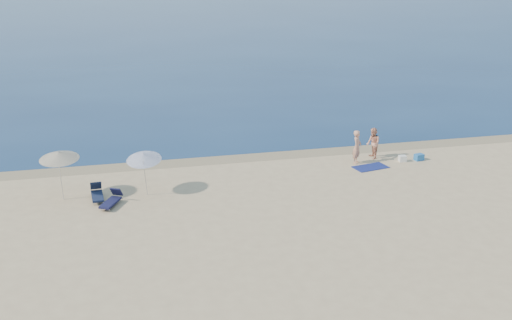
{
  "coord_description": "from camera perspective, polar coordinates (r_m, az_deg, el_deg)",
  "views": [
    {
      "loc": [
        -8.62,
        -13.53,
        11.35
      ],
      "look_at": [
        -1.67,
        16.0,
        1.0
      ],
      "focal_mm": 45.0,
      "sensor_mm": 36.0,
      "label": 1
    }
  ],
  "objects": [
    {
      "name": "umbrella_near",
      "position": [
        30.37,
        -9.95,
        0.27
      ],
      "size": [
        2.1,
        2.12,
        2.18
      ],
      "rotation": [
        0.0,
        0.0,
        -0.33
      ],
      "color": "silver",
      "rests_on": "ground"
    },
    {
      "name": "beach_towel",
      "position": [
        34.53,
        10.15,
        -0.63
      ],
      "size": [
        1.98,
        1.36,
        0.03
      ],
      "primitive_type": "cube",
      "rotation": [
        0.0,
        0.0,
        0.21
      ],
      "color": "#101953",
      "rests_on": "ground"
    },
    {
      "name": "lounger_right",
      "position": [
        29.79,
        -12.72,
        -3.54
      ],
      "size": [
        1.13,
        1.6,
        0.68
      ],
      "rotation": [
        0.0,
        0.0,
        -0.46
      ],
      "color": "#131434",
      "rests_on": "ground"
    },
    {
      "name": "white_bag",
      "position": [
        35.77,
        12.89,
        0.12
      ],
      "size": [
        0.41,
        0.36,
        0.33
      ],
      "primitive_type": "cube",
      "rotation": [
        0.0,
        0.0,
        -0.09
      ],
      "color": "silver",
      "rests_on": "ground"
    },
    {
      "name": "umbrella_far",
      "position": [
        30.59,
        -17.11,
        0.39
      ],
      "size": [
        2.15,
        2.17,
        2.43
      ],
      "rotation": [
        0.0,
        0.0,
        -0.21
      ],
      "color": "silver",
      "rests_on": "ground"
    },
    {
      "name": "person_right",
      "position": [
        35.79,
        10.37,
        1.47
      ],
      "size": [
        0.67,
        0.85,
        1.71
      ],
      "primitive_type": "imported",
      "rotation": [
        0.0,
        0.0,
        -1.6
      ],
      "color": "tan",
      "rests_on": "ground"
    },
    {
      "name": "wet_sand_strip",
      "position": [
        35.88,
        1.35,
        0.4
      ],
      "size": [
        240.0,
        1.6,
        0.0
      ],
      "primitive_type": "cube",
      "color": "#847254",
      "rests_on": "ground"
    },
    {
      "name": "lounger_left",
      "position": [
        30.66,
        -13.94,
        -2.97
      ],
      "size": [
        0.62,
        1.6,
        0.69
      ],
      "rotation": [
        0.0,
        0.0,
        0.07
      ],
      "color": "#131B35",
      "rests_on": "ground"
    },
    {
      "name": "sea",
      "position": [
        114.42,
        -9.09,
        12.92
      ],
      "size": [
        240.0,
        160.0,
        0.01
      ],
      "primitive_type": "cube",
      "color": "#0C2449",
      "rests_on": "ground"
    },
    {
      "name": "blue_cooler",
      "position": [
        36.19,
        14.29,
        0.25
      ],
      "size": [
        0.55,
        0.44,
        0.35
      ],
      "primitive_type": "cube",
      "rotation": [
        0.0,
        0.0,
        0.21
      ],
      "color": "#1F61A9",
      "rests_on": "ground"
    },
    {
      "name": "person_left",
      "position": [
        34.8,
        8.97,
        1.15
      ],
      "size": [
        0.76,
        0.8,
        1.83
      ],
      "primitive_type": "imported",
      "rotation": [
        0.0,
        0.0,
        0.9
      ],
      "color": "tan",
      "rests_on": "ground"
    }
  ]
}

